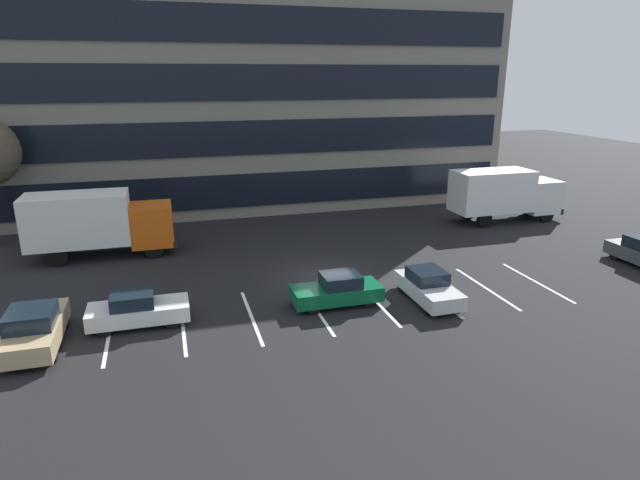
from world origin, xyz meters
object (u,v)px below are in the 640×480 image
object	(u,v)px
sedan_white	(137,309)
box_truck_white	(504,193)
sedan_silver	(428,286)
sedan_forest	(337,290)
box_truck_orange	(98,221)
sedan_tan	(34,328)

from	to	relation	value
sedan_white	box_truck_white	bearing A→B (deg)	22.70
sedan_silver	sedan_forest	distance (m)	4.09
sedan_silver	sedan_white	world-z (taller)	sedan_white
box_truck_white	box_truck_orange	bearing A→B (deg)	-179.30
sedan_silver	box_truck_orange	bearing A→B (deg)	144.02
box_truck_white	sedan_silver	size ratio (longest dim) A/B	1.96
box_truck_orange	sedan_silver	bearing A→B (deg)	-35.98
sedan_white	sedan_forest	xyz separation A→B (m)	(8.34, -0.34, -0.00)
sedan_silver	sedan_forest	xyz separation A→B (m)	(-4.02, 0.72, 0.00)
sedan_silver	sedan_white	size ratio (longest dim) A/B	0.99
sedan_tan	sedan_forest	world-z (taller)	sedan_tan
box_truck_orange	sedan_tan	size ratio (longest dim) A/B	1.77
sedan_tan	sedan_forest	distance (m)	11.96
box_truck_white	sedan_tan	bearing A→B (deg)	-158.48
sedan_white	sedan_forest	size ratio (longest dim) A/B	1.01
sedan_tan	sedan_forest	xyz separation A→B (m)	(11.95, 0.52, -0.08)
sedan_silver	sedan_tan	distance (m)	15.97
sedan_white	sedan_tan	world-z (taller)	sedan_tan
box_truck_white	sedan_tan	world-z (taller)	box_truck_white
box_truck_orange	sedan_white	xyz separation A→B (m)	(2.23, -9.54, -1.35)
sedan_forest	sedan_tan	bearing A→B (deg)	-177.49
box_truck_orange	sedan_silver	xyz separation A→B (m)	(14.60, -10.60, -1.36)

